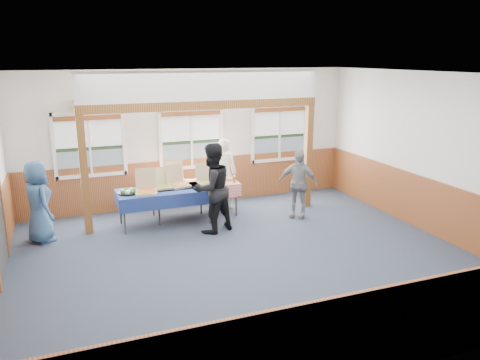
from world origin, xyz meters
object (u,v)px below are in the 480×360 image
object	(u,v)px
woman_white	(224,174)
woman_black	(212,188)
table_right	(194,186)
person_grey	(298,184)
table_left	(164,192)
man_blue	(38,202)

from	to	relation	value
woman_white	woman_black	distance (m)	1.55
table_right	person_grey	size ratio (longest dim) A/B	1.37
table_left	woman_black	world-z (taller)	woman_black
woman_black	man_blue	world-z (taller)	woman_black
table_left	man_blue	world-z (taller)	man_blue
man_blue	table_right	bearing A→B (deg)	-105.47
table_right	person_grey	xyz separation A→B (m)	(2.12, -0.86, 0.05)
man_blue	woman_white	bearing A→B (deg)	-102.40
woman_white	man_blue	bearing A→B (deg)	29.24
table_left	man_blue	bearing A→B (deg)	157.68
table_right	woman_white	world-z (taller)	woman_white
woman_white	person_grey	bearing A→B (deg)	157.80
table_right	woman_black	size ratio (longest dim) A/B	1.13
woman_white	table_right	bearing A→B (deg)	40.80
table_left	woman_white	distance (m)	1.64
woman_black	person_grey	xyz separation A→B (m)	(2.04, 0.19, -0.16)
table_right	woman_white	size ratio (longest dim) A/B	1.24
table_right	table_left	bearing A→B (deg)	-143.38
table_left	woman_white	bearing A→B (deg)	-3.66
woman_black	man_blue	distance (m)	3.33
woman_white	person_grey	xyz separation A→B (m)	(1.32, -1.18, -0.08)
woman_black	man_blue	size ratio (longest dim) A/B	1.15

